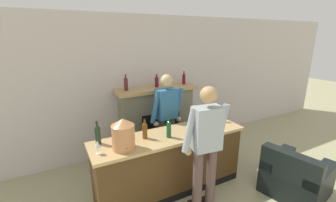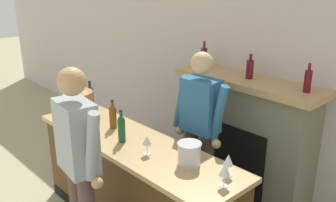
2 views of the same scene
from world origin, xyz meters
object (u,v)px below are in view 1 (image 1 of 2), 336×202
object	(u,v)px
fireplace_stone	(157,119)
potted_plant_corner	(222,129)
wine_glass_front_left	(216,113)
copper_dispenser	(123,134)
wine_bottle_burgundy_dark	(169,128)
wine_glass_by_dispenser	(97,144)
person_customer	(206,147)
wine_bottle_chardonnay_pale	(145,130)
armchair_black	(295,179)
wine_glass_near_bucket	(189,125)
ice_bucket_steel	(203,120)
person_bartender	(167,118)
wine_glass_back_row	(224,115)
wine_bottle_cabernet_heavy	(98,134)

from	to	relation	value
fireplace_stone	potted_plant_corner	size ratio (longest dim) A/B	2.70
wine_glass_front_left	fireplace_stone	bearing A→B (deg)	119.18
potted_plant_corner	copper_dispenser	world-z (taller)	copper_dispenser
wine_bottle_burgundy_dark	wine_glass_by_dispenser	world-z (taller)	wine_bottle_burgundy_dark
person_customer	wine_bottle_chardonnay_pale	xyz separation A→B (m)	(-0.55, 0.70, 0.08)
fireplace_stone	armchair_black	size ratio (longest dim) A/B	1.70
wine_glass_front_left	wine_bottle_chardonnay_pale	bearing A→B (deg)	-175.91
copper_dispenser	wine_glass_front_left	xyz separation A→B (m)	(1.72, 0.26, -0.08)
wine_glass_near_bucket	wine_glass_front_left	bearing A→B (deg)	17.47
ice_bucket_steel	wine_bottle_chardonnay_pale	bearing A→B (deg)	-179.11
person_customer	armchair_black	bearing A→B (deg)	-13.86
person_bartender	wine_glass_back_row	distance (m)	1.00
wine_bottle_burgundy_dark	wine_glass_by_dispenser	size ratio (longest dim) A/B	1.74
person_bartender	wine_glass_back_row	xyz separation A→B (m)	(0.79, -0.60, 0.11)
wine_glass_by_dispenser	wine_glass_front_left	world-z (taller)	wine_glass_front_left
wine_glass_near_bucket	wine_glass_front_left	world-z (taller)	wine_glass_front_left
wine_bottle_cabernet_heavy	person_bartender	bearing A→B (deg)	18.68
armchair_black	ice_bucket_steel	distance (m)	1.63
potted_plant_corner	copper_dispenser	bearing A→B (deg)	-156.90
fireplace_stone	ice_bucket_steel	world-z (taller)	fireplace_stone
potted_plant_corner	ice_bucket_steel	distance (m)	1.85
potted_plant_corner	wine_glass_front_left	distance (m)	1.59
person_bartender	wine_bottle_cabernet_heavy	bearing A→B (deg)	-161.32
wine_bottle_chardonnay_pale	wine_glass_by_dispenser	distance (m)	0.70
armchair_black	wine_bottle_chardonnay_pale	distance (m)	2.39
person_bartender	copper_dispenser	bearing A→B (deg)	-144.12
person_customer	wine_glass_front_left	distance (m)	1.14
armchair_black	person_bartender	bearing A→B (deg)	129.62
ice_bucket_steel	wine_glass_near_bucket	bearing A→B (deg)	-159.45
person_customer	wine_bottle_cabernet_heavy	world-z (taller)	person_customer
potted_plant_corner	ice_bucket_steel	size ratio (longest dim) A/B	3.16
person_customer	wine_bottle_chardonnay_pale	world-z (taller)	person_customer
wine_glass_near_bucket	wine_glass_back_row	world-z (taller)	wine_glass_back_row
wine_glass_near_bucket	wine_bottle_cabernet_heavy	bearing A→B (deg)	168.82
wine_glass_near_bucket	person_bartender	bearing A→B (deg)	91.61
fireplace_stone	wine_bottle_chardonnay_pale	world-z (taller)	fireplace_stone
wine_glass_front_left	person_customer	bearing A→B (deg)	-135.55
copper_dispenser	ice_bucket_steel	distance (m)	1.41
person_bartender	wine_glass_by_dispenser	world-z (taller)	person_bartender
wine_glass_near_bucket	potted_plant_corner	bearing A→B (deg)	33.37
fireplace_stone	copper_dispenser	size ratio (longest dim) A/B	4.04
person_customer	wine_bottle_cabernet_heavy	distance (m)	1.44
fireplace_stone	wine_bottle_burgundy_dark	world-z (taller)	fireplace_stone
wine_glass_near_bucket	wine_glass_front_left	distance (m)	0.73
wine_glass_front_left	wine_bottle_cabernet_heavy	bearing A→B (deg)	178.92
person_customer	wine_glass_near_bucket	size ratio (longest dim) A/B	10.59
armchair_black	potted_plant_corner	xyz separation A→B (m)	(0.38, 2.06, -0.03)
person_customer	wine_glass_back_row	xyz separation A→B (m)	(0.89, 0.66, 0.08)
person_bartender	person_customer	bearing A→B (deg)	-94.58
fireplace_stone	wine_glass_near_bucket	bearing A→B (deg)	-93.27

